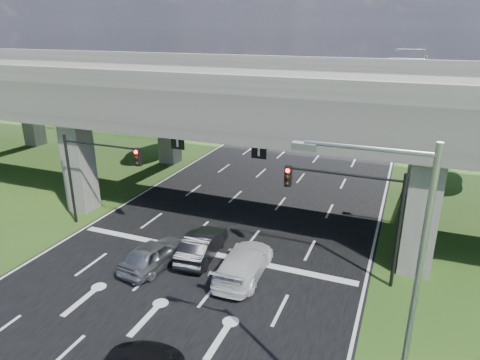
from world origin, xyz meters
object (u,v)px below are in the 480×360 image
Objects in this scene: signal_left at (95,166)px; streetlight_near at (397,299)px; car_dark at (202,245)px; car_white at (244,263)px; signal_right at (354,204)px; streetlight_far at (415,105)px; streetlight_beyond at (417,83)px; car_silver at (154,254)px.

signal_left is 20.56m from streetlight_near.
car_white is at bearing 156.60° from car_dark.
car_dark is (-7.91, -0.95, -3.40)m from signal_right.
car_white is (-7.32, -21.92, -5.06)m from streetlight_far.
streetlight_beyond is 41.04m from car_silver.
car_white reaches higher than car_silver.
streetlight_beyond is (0.00, 46.00, 0.00)m from streetlight_near.
streetlight_far reaches higher than car_silver.
streetlight_beyond is (17.92, 36.06, 1.66)m from signal_left.
signal_right is at bearing -96.47° from streetlight_far.
signal_left is 1.15× the size of car_white.
car_white is (2.86, -0.92, 0.00)m from car_dark.
streetlight_far reaches higher than car_white.
streetlight_beyond is (2.27, 36.06, 1.66)m from signal_right.
streetlight_far is at bearing -111.06° from car_white.
streetlight_near reaches higher than car_dark.
car_dark is (1.93, 1.88, 0.00)m from car_silver.
streetlight_far reaches higher than signal_left.
streetlight_beyond is 1.92× the size of car_white.
signal_right is 10.79m from car_silver.
signal_left reaches higher than car_dark.
signal_left is 0.60× the size of streetlight_beyond.
streetlight_far is (0.00, 30.00, 0.00)m from streetlight_near.
car_silver is at bearing 8.78° from car_white.
signal_left reaches higher than car_white.
signal_left is 8.51m from car_dark.
signal_right is 0.60× the size of streetlight_near.
car_dark is 3.00m from car_white.
streetlight_beyond is (0.00, 16.00, 0.00)m from streetlight_far.
streetlight_near is (2.27, -9.94, 1.66)m from signal_right.
streetlight_beyond is at bearing 63.57° from signal_left.
streetlight_far and streetlight_beyond have the same top height.
car_silver is (-12.11, 7.12, -5.07)m from streetlight_near.
car_silver is at bearing -25.93° from signal_left.
signal_left is at bearing -12.56° from car_white.
streetlight_near and streetlight_beyond have the same top height.
signal_right is 1.00× the size of signal_left.
signal_right is 20.25m from streetlight_far.
car_dark is at bearing -6.96° from signal_left.
car_dark is (-10.18, 9.00, -5.06)m from streetlight_near.
streetlight_near is at bearing -29.02° from signal_left.
signal_right is 36.17m from streetlight_beyond.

